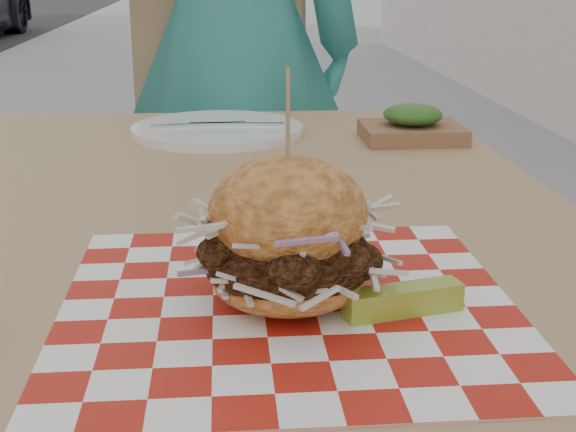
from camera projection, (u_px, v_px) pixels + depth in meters
name	position (u px, v px, depth m)	size (l,w,h in m)	color
diner	(232.00, 44.00, 1.80)	(0.61, 0.40, 1.66)	teal
patio_table	(220.00, 278.00, 0.90)	(0.80, 1.20, 0.75)	tan
patio_chair	(234.00, 165.00, 1.88)	(0.54, 0.55, 0.95)	tan
paper_liner	(288.00, 304.00, 0.64)	(0.36, 0.36, 0.00)	#B41D12
sandwich	(288.00, 242.00, 0.63)	(0.16, 0.16, 0.19)	orange
pickle_spear	(403.00, 300.00, 0.62)	(0.10, 0.02, 0.02)	#96A530
place_setting	(218.00, 130.00, 1.26)	(0.27, 0.27, 0.02)	white
kraft_tray	(412.00, 126.00, 1.22)	(0.15, 0.12, 0.06)	brown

